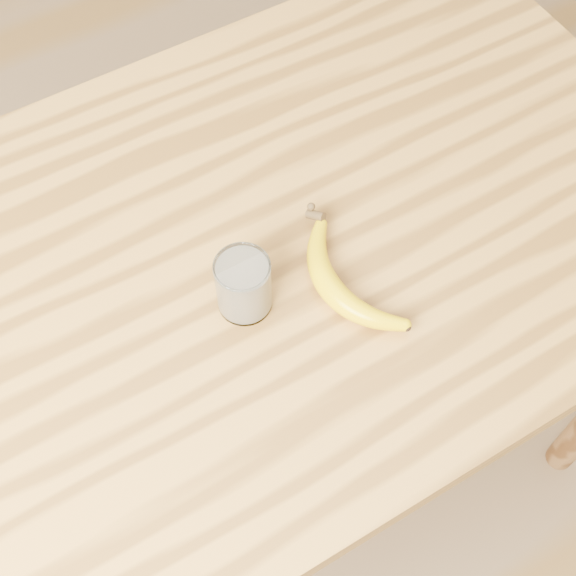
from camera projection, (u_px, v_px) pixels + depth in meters
table at (283, 281)px, 1.21m from camera, size 1.20×0.80×0.90m
smoothie_glass at (243, 285)px, 1.01m from camera, size 0.07×0.07×0.09m
banana at (331, 290)px, 1.03m from camera, size 0.11×0.28×0.03m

